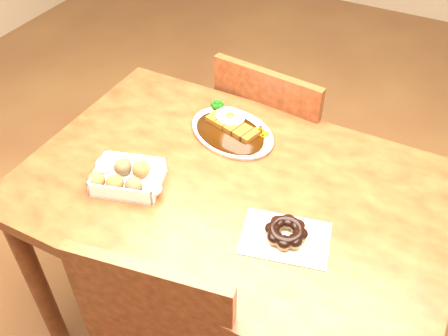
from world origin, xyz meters
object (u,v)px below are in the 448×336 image
at_px(table, 234,210).
at_px(donut_box, 126,177).
at_px(chair_far, 277,144).
at_px(katsu_curry_plate, 232,129).
at_px(pon_de_ring, 286,233).

height_order(table, donut_box, donut_box).
bearing_deg(chair_far, donut_box, 79.45).
bearing_deg(katsu_curry_plate, donut_box, -114.71).
xyz_separation_m(table, donut_box, (-0.27, -0.13, 0.13)).
relative_size(katsu_curry_plate, donut_box, 1.51).
height_order(table, chair_far, chair_far).
distance_m(table, donut_box, 0.32).
xyz_separation_m(chair_far, donut_box, (-0.20, -0.67, 0.30)).
relative_size(table, chair_far, 1.38).
height_order(donut_box, pon_de_ring, donut_box).
bearing_deg(pon_de_ring, katsu_curry_plate, 134.38).
relative_size(donut_box, pon_de_ring, 0.90).
height_order(table, pon_de_ring, pon_de_ring).
bearing_deg(chair_far, katsu_curry_plate, 88.90).
bearing_deg(donut_box, katsu_curry_plate, 65.29).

